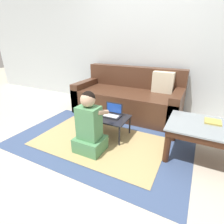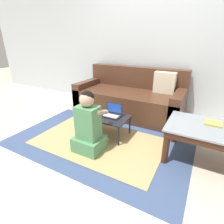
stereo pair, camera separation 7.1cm
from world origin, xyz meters
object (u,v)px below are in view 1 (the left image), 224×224
Objects in this scene: person_seated at (89,127)px; book_on_table at (213,122)px; coffee_table at (219,133)px; computer_mouse at (98,115)px; couch at (129,98)px; laptop at (112,114)px; laptop_desk at (107,118)px.

book_on_table is (1.31, 0.58, 0.11)m from person_seated.
computer_mouse is at bearing -177.34° from coffee_table.
person_seated is at bearing -161.19° from coffee_table.
computer_mouse is 0.64× the size of book_on_table.
book_on_table is (-0.07, 0.11, 0.08)m from coffee_table.
couch is at bearing 146.95° from coffee_table.
coffee_table is 1.37× the size of person_seated.
computer_mouse is (-0.19, -0.09, -0.02)m from laptop.
coffee_table is at bearing -33.05° from couch.
person_seated is at bearing -156.08° from book_on_table.
computer_mouse is at bearing -172.81° from book_on_table.
book_on_table reaches higher than coffee_table.
computer_mouse is at bearing 107.85° from person_seated.
person_seated reaches higher than coffee_table.
book_on_table is at bearing 7.19° from computer_mouse.
couch is 1.00m from computer_mouse.
couch is at bearing 85.39° from computer_mouse.
coffee_table is 1.31m from laptop.
book_on_table is (1.31, 0.14, 0.17)m from laptop_desk.
laptop reaches higher than book_on_table.
couch is 0.95m from laptop_desk.
couch is 1.59m from book_on_table.
laptop is 1.50× the size of book_on_table.
book_on_table reaches higher than computer_mouse.
laptop_desk is 0.10m from laptop.
laptop_desk is at bearing -174.06° from book_on_table.
laptop reaches higher than computer_mouse.
computer_mouse is (-0.12, -0.04, 0.05)m from laptop_desk.
laptop is at bearing -175.70° from book_on_table.
couch is 0.92m from laptop.
person_seated reaches higher than computer_mouse.
person_seated is (0.13, -0.40, 0.02)m from computer_mouse.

